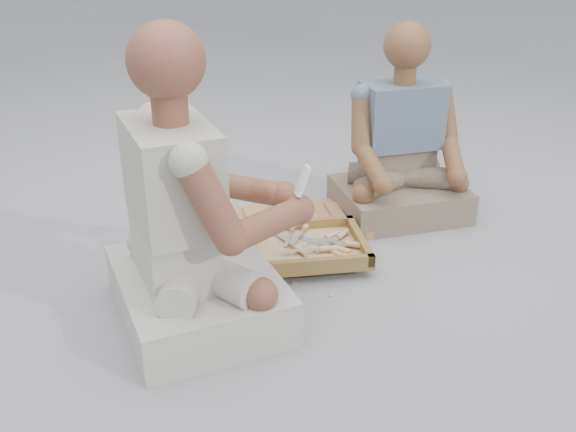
{
  "coord_description": "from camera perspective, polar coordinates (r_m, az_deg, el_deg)",
  "views": [
    {
      "loc": [
        -0.28,
        -1.81,
        1.25
      ],
      "look_at": [
        -0.04,
        0.19,
        0.3
      ],
      "focal_mm": 40.0,
      "sensor_mm": 36.0,
      "label": 1
    }
  ],
  "objects": [
    {
      "name": "wood_chip_1",
      "position": [
        2.68,
        4.98,
        -2.64
      ],
      "size": [
        0.02,
        0.02,
        0.0
      ],
      "primitive_type": "cube",
      "rotation": [
        0.0,
        0.0,
        0.22
      ],
      "color": "tan",
      "rests_on": "ground"
    },
    {
      "name": "chisel_7",
      "position": [
        2.52,
        4.38,
        -2.89
      ],
      "size": [
        0.18,
        0.15,
        0.02
      ],
      "rotation": [
        0.0,
        0.0,
        -0.67
      ],
      "color": "silver",
      "rests_on": "tool_tray"
    },
    {
      "name": "chisel_2",
      "position": [
        2.6,
        4.62,
        -1.81
      ],
      "size": [
        0.17,
        0.17,
        0.02
      ],
      "rotation": [
        0.0,
        0.0,
        0.81
      ],
      "color": "silver",
      "rests_on": "tool_tray"
    },
    {
      "name": "wood_chip_7",
      "position": [
        2.41,
        0.59,
        -5.96
      ],
      "size": [
        0.02,
        0.02,
        0.0
      ],
      "primitive_type": "cube",
      "rotation": [
        0.0,
        0.0,
        2.79
      ],
      "color": "tan",
      "rests_on": "ground"
    },
    {
      "name": "wood_chip_9",
      "position": [
        2.34,
        3.83,
        -7.06
      ],
      "size": [
        0.02,
        0.02,
        0.0
      ],
      "primitive_type": "cube",
      "rotation": [
        0.0,
        0.0,
        2.29
      ],
      "color": "tan",
      "rests_on": "ground"
    },
    {
      "name": "craftsman",
      "position": [
        2.09,
        -8.6,
        -0.96
      ],
      "size": [
        0.73,
        0.75,
        0.99
      ],
      "rotation": [
        0.0,
        0.0,
        -1.28
      ],
      "color": "#BAB4AC",
      "rests_on": "ground"
    },
    {
      "name": "chisel_5",
      "position": [
        2.61,
        3.63,
        -1.85
      ],
      "size": [
        0.2,
        0.13,
        0.02
      ],
      "rotation": [
        0.0,
        0.0,
        0.55
      ],
      "color": "silver",
      "rests_on": "tool_tray"
    },
    {
      "name": "wood_chip_4",
      "position": [
        2.68,
        2.91,
        -2.58
      ],
      "size": [
        0.02,
        0.02,
        0.0
      ],
      "primitive_type": "cube",
      "rotation": [
        0.0,
        0.0,
        2.49
      ],
      "color": "tan",
      "rests_on": "ground"
    },
    {
      "name": "companion",
      "position": [
        2.9,
        10.04,
        5.43
      ],
      "size": [
        0.61,
        0.51,
        0.85
      ],
      "rotation": [
        0.0,
        0.0,
        3.3
      ],
      "color": "gray",
      "rests_on": "ground"
    },
    {
      "name": "wood_chip_2",
      "position": [
        2.57,
        -5.4,
        -3.87
      ],
      "size": [
        0.02,
        0.02,
        0.0
      ],
      "primitive_type": "cube",
      "rotation": [
        0.0,
        0.0,
        0.6
      ],
      "color": "tan",
      "rests_on": "ground"
    },
    {
      "name": "chisel_6",
      "position": [
        2.66,
        1.51,
        -1.02
      ],
      "size": [
        0.11,
        0.2,
        0.02
      ],
      "rotation": [
        0.0,
        0.0,
        1.11
      ],
      "color": "silver",
      "rests_on": "tool_tray"
    },
    {
      "name": "chisel_9",
      "position": [
        2.5,
        0.89,
        -2.9
      ],
      "size": [
        0.11,
        0.21,
        0.02
      ],
      "rotation": [
        0.0,
        0.0,
        -1.12
      ],
      "color": "silver",
      "rests_on": "tool_tray"
    },
    {
      "name": "wood_chip_6",
      "position": [
        2.92,
        4.98,
        -0.17
      ],
      "size": [
        0.02,
        0.02,
        0.0
      ],
      "primitive_type": "cube",
      "rotation": [
        0.0,
        0.0,
        1.72
      ],
      "color": "tan",
      "rests_on": "ground"
    },
    {
      "name": "mobile_phone",
      "position": [
        2.09,
        1.31,
        3.17
      ],
      "size": [
        0.05,
        0.05,
        0.1
      ],
      "rotation": [
        -0.35,
        0.0,
        -1.44
      ],
      "color": "white",
      "rests_on": "craftsman"
    },
    {
      "name": "wood_chip_0",
      "position": [
        2.33,
        0.22,
        -7.11
      ],
      "size": [
        0.02,
        0.02,
        0.0
      ],
      "primitive_type": "cube",
      "rotation": [
        0.0,
        0.0,
        2.68
      ],
      "color": "tan",
      "rests_on": "ground"
    },
    {
      "name": "carved_panel",
      "position": [
        2.82,
        0.84,
        -0.67
      ],
      "size": [
        0.61,
        0.44,
        0.04
      ],
      "primitive_type": "cube",
      "rotation": [
        0.0,
        0.0,
        0.1
      ],
      "color": "#99653B",
      "rests_on": "ground"
    },
    {
      "name": "wood_chip_5",
      "position": [
        2.71,
        -4.83,
        -2.3
      ],
      "size": [
        0.02,
        0.02,
        0.0
      ],
      "primitive_type": "cube",
      "rotation": [
        0.0,
        0.0,
        0.42
      ],
      "color": "tan",
      "rests_on": "ground"
    },
    {
      "name": "chisel_3",
      "position": [
        2.66,
        0.38,
        -1.05
      ],
      "size": [
        0.08,
        0.22,
        0.02
      ],
      "rotation": [
        0.0,
        0.0,
        1.28
      ],
      "color": "silver",
      "rests_on": "tool_tray"
    },
    {
      "name": "chisel_8",
      "position": [
        2.55,
        5.74,
        -2.55
      ],
      "size": [
        0.22,
        0.05,
        0.02
      ],
      "rotation": [
        0.0,
        0.0,
        0.15
      ],
      "color": "silver",
      "rests_on": "tool_tray"
    },
    {
      "name": "chisel_4",
      "position": [
        2.49,
        3.13,
        -2.93
      ],
      "size": [
        0.22,
        0.02,
        0.02
      ],
      "rotation": [
        0.0,
        0.0,
        0.0
      ],
      "color": "silver",
      "rests_on": "tool_tray"
    },
    {
      "name": "wood_chip_3",
      "position": [
        2.59,
        7.13,
        -3.72
      ],
      "size": [
        0.02,
        0.02,
        0.0
      ],
      "primitive_type": "cube",
      "rotation": [
        0.0,
        0.0,
        0.22
      ],
      "color": "tan",
      "rests_on": "ground"
    },
    {
      "name": "chisel_1",
      "position": [
        2.5,
        3.82,
        -3.09
      ],
      "size": [
        0.14,
        0.19,
        0.02
      ],
      "rotation": [
        0.0,
        0.0,
        -0.96
      ],
      "color": "silver",
      "rests_on": "tool_tray"
    },
    {
      "name": "tool_tray",
      "position": [
        2.53,
        1.65,
        -2.8
      ],
      "size": [
        0.47,
        0.38,
        0.06
      ],
      "rotation": [
        0.0,
        0.0,
        0.03
      ],
      "color": "brown",
      "rests_on": "carved_panel"
    },
    {
      "name": "ground",
      "position": [
        2.22,
        1.64,
        -9.04
      ],
      "size": [
        60.0,
        60.0,
        0.0
      ],
      "primitive_type": "plane",
      "color": "gray",
      "rests_on": "ground"
    },
    {
      "name": "wood_chip_8",
      "position": [
        2.47,
        -4.98,
        -5.13
      ],
      "size": [
        0.02,
        0.02,
        0.0
      ],
      "primitive_type": "cube",
      "rotation": [
        0.0,
        0.0,
        0.54
      ],
      "color": "tan",
      "rests_on": "ground"
    },
    {
      "name": "chisel_0",
      "position": [
        2.53,
        5.45,
        -2.48
      ],
      "size": [
        0.21,
        0.1,
        0.02
      ],
      "rotation": [
        0.0,
        0.0,
        -0.41
      ],
      "color": "silver",
      "rests_on": "tool_tray"
    }
  ]
}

